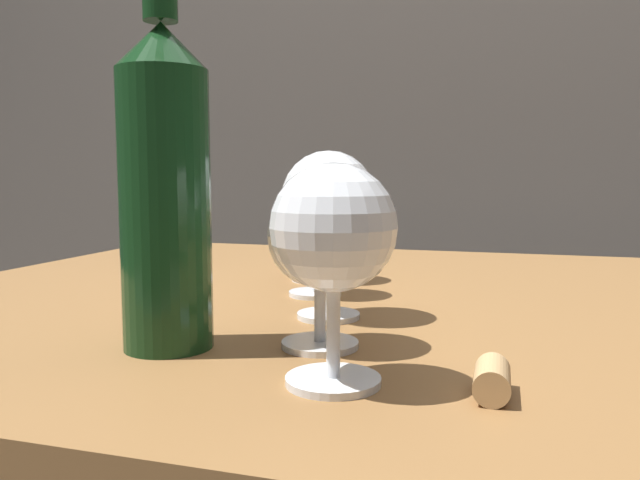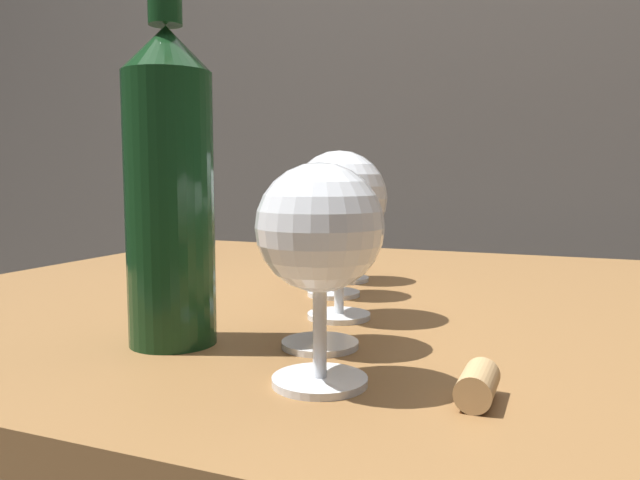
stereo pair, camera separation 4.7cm
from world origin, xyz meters
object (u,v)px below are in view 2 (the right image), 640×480
at_px(wine_glass_rose, 339,203).
at_px(wine_glass_port, 334,215).
at_px(wine_glass_white, 320,232).
at_px(cork, 477,385).
at_px(wine_glass_pinot, 342,205).
at_px(wine_bottle, 169,177).
at_px(wine_glass_merlot, 320,238).

height_order(wine_glass_rose, wine_glass_port, wine_glass_rose).
bearing_deg(wine_glass_white, cork, 3.30).
relative_size(wine_glass_rose, cork, 3.74).
distance_m(wine_glass_port, cork, 0.34).
bearing_deg(wine_glass_pinot, wine_glass_white, -71.85).
bearing_deg(wine_bottle, cork, -9.40).
relative_size(wine_glass_white, wine_glass_pinot, 1.00).
distance_m(wine_glass_pinot, cork, 0.44).
bearing_deg(cork, wine_glass_merlot, 150.58).
relative_size(wine_glass_white, wine_bottle, 0.42).
relative_size(wine_glass_pinot, wine_bottle, 0.42).
bearing_deg(cork, wine_bottle, 170.60).
distance_m(wine_glass_rose, cork, 0.25).
height_order(wine_glass_merlot, wine_glass_port, wine_glass_port).
xyz_separation_m(wine_glass_pinot, wine_bottle, (-0.02, -0.33, 0.04)).
bearing_deg(wine_glass_white, wine_glass_rose, 106.73).
xyz_separation_m(wine_glass_pinot, cork, (0.22, -0.37, -0.09)).
bearing_deg(wine_bottle, wine_glass_port, 77.92).
height_order(wine_glass_white, wine_bottle, wine_bottle).
relative_size(wine_glass_merlot, cork, 3.09).
bearing_deg(wine_glass_pinot, cork, -58.94).
height_order(wine_glass_white, wine_glass_pinot, same).
bearing_deg(cork, wine_glass_port, 125.80).
bearing_deg(wine_glass_merlot, wine_glass_white, -67.79).
xyz_separation_m(wine_glass_rose, wine_glass_port, (-0.04, 0.10, -0.02)).
bearing_deg(wine_bottle, wine_glass_merlot, 16.38).
relative_size(wine_glass_rose, wine_glass_pinot, 1.11).
bearing_deg(wine_glass_port, wine_bottle, -102.08).
bearing_deg(wine_glass_rose, wine_glass_white, -73.27).
relative_size(wine_glass_port, wine_bottle, 0.39).
relative_size(wine_glass_merlot, wine_glass_rose, 0.83).
relative_size(wine_glass_merlot, wine_glass_pinot, 0.91).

